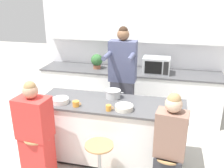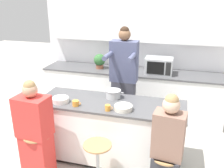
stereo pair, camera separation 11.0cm
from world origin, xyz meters
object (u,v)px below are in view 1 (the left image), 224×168
Objects in this scene: person_seated_near at (169,154)px; coffee_cup_near at (109,108)px; fruit_bowl at (60,101)px; microwave at (156,65)px; person_cooking at (122,85)px; potted_plant at (97,61)px; person_wrapped_blanket at (36,135)px; kitchen_island at (111,131)px; cooking_pot at (113,94)px; bar_stool_leftmost at (40,156)px; bar_stool_center at (100,165)px; coffee_cup_far at (76,104)px.

person_seated_near is 13.40× the size of coffee_cup_near.
microwave reaches higher than fruit_bowl.
person_cooking is 6.46× the size of potted_plant.
person_wrapped_blanket is 13.35× the size of coffee_cup_near.
cooking_pot is at bearing 93.22° from kitchen_island.
cooking_pot is at bearing 43.81° from bar_stool_leftmost.
kitchen_island is 1.10× the size of person_cooking.
person_cooking is at bearing -122.12° from microwave.
person_seated_near is 2.76× the size of microwave.
coffee_cup_near is at bearing 84.93° from bar_stool_center.
microwave is (1.19, 1.64, 0.13)m from fruit_bowl.
person_cooking is at bearing 90.26° from coffee_cup_near.
bar_stool_leftmost is at bearing -136.03° from coffee_cup_far.
microwave is (0.52, 2.07, 0.75)m from bar_stool_center.
coffee_cup_near is at bearing -82.85° from kitchen_island.
cooking_pot is 0.43m from coffee_cup_near.
fruit_bowl is at bearing 74.51° from person_wrapped_blanket.
person_seated_near is at bearing 5.04° from person_wrapped_blanket.
bar_stool_leftmost is at bearing 20.47° from person_wrapped_blanket.
cooking_pot reaches higher than coffee_cup_far.
coffee_cup_near is at bearing 22.65° from bar_stool_leftmost.
person_cooking reaches higher than fruit_bowl.
kitchen_island is 6.62× the size of cooking_pot.
person_cooking is (0.03, 0.69, 0.47)m from kitchen_island.
person_seated_near reaches higher than cooking_pot.
microwave is (-0.31, 2.08, 0.44)m from person_seated_near.
person_wrapped_blanket is 2.52m from microwave.
person_cooking reaches higher than cooking_pot.
person_cooking is 1.08m from potted_plant.
kitchen_island is 17.03× the size of coffee_cup_far.
person_seated_near is 4.75× the size of potted_plant.
person_wrapped_blanket is 0.56m from fruit_bowl.
person_cooking is 3.76× the size of microwave.
person_wrapped_blanket is (-0.84, -0.01, 0.32)m from bar_stool_center.
coffee_cup_near is (0.00, -0.94, 0.02)m from person_cooking.
kitchen_island is 3.29× the size of bar_stool_center.
kitchen_island is at bearing 97.15° from coffee_cup_near.
coffee_cup_near is (0.71, -0.08, 0.00)m from fruit_bowl.
kitchen_island is 1.50× the size of person_wrapped_blanket.
person_seated_near is at bearing -43.21° from cooking_pot.
person_wrapped_blanket is 1.00× the size of person_seated_near.
potted_plant reaches higher than cooking_pot.
person_seated_near is 1.35m from coffee_cup_far.
person_wrapped_blanket is at bearing -164.57° from bar_stool_leftmost.
microwave is at bearing 60.95° from coffee_cup_far.
cooking_pot is 1.40m from microwave.
bar_stool_center is at bearing -95.07° from coffee_cup_near.
kitchen_island is 0.54m from cooking_pot.
person_wrapped_blanket reaches higher than bar_stool_center.
person_wrapped_blanket is at bearing -179.44° from bar_stool_center.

